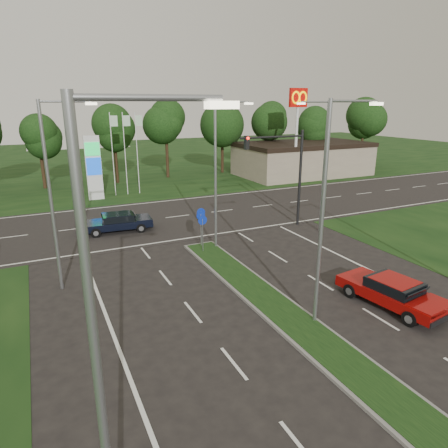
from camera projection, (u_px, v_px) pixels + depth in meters
name	position (u px, v px, depth m)	size (l,w,h in m)	color
ground	(424.00, 430.00, 11.23)	(160.00, 160.00, 0.00)	black
verge_far	(102.00, 166.00, 58.73)	(160.00, 50.00, 0.02)	black
cross_road	(166.00, 218.00, 31.96)	(160.00, 12.00, 0.02)	black
median_kerb	(331.00, 352.00, 14.67)	(2.00, 26.00, 0.12)	slate
commercial_building	(302.00, 159.00, 50.80)	(16.00, 9.00, 4.00)	gray
streetlight_median_near	(327.00, 205.00, 15.35)	(2.53, 0.22, 9.00)	gray
streetlight_median_far	(218.00, 168.00, 23.99)	(2.53, 0.22, 9.00)	gray
streetlight_left_near	(108.00, 349.00, 6.34)	(2.53, 0.22, 9.00)	gray
streetlight_left_far	(54.00, 188.00, 18.43)	(2.53, 0.22, 9.00)	gray
streetlight_right_far	(322.00, 160.00, 27.20)	(2.53, 0.22, 9.00)	gray
traffic_signal	(286.00, 164.00, 28.38)	(5.10, 0.42, 7.00)	black
median_signs	(201.00, 222.00, 24.90)	(1.16, 1.76, 2.38)	gray
gas_pylon	(96.00, 166.00, 37.28)	(5.80, 1.26, 8.00)	silver
mcdonalds_sign	(298.00, 111.00, 43.94)	(2.20, 0.47, 10.40)	silver
treeline_far	(120.00, 122.00, 43.78)	(6.00, 6.00, 9.90)	black
red_sedan	(392.00, 291.00, 17.94)	(2.58, 4.99, 1.31)	#950A08
navy_sedan	(117.00, 222.00, 28.41)	(4.93, 2.35, 1.32)	black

